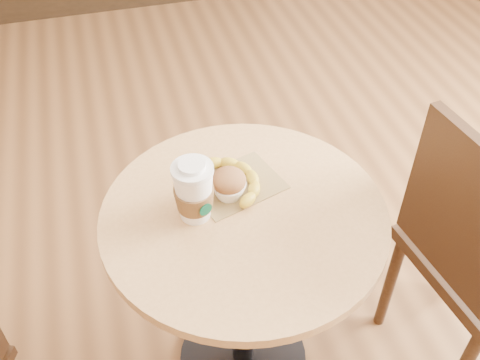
{
  "coord_description": "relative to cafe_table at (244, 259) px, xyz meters",
  "views": [
    {
      "loc": [
        -0.17,
        -0.89,
        1.82
      ],
      "look_at": [
        0.11,
        0.13,
        0.83
      ],
      "focal_mm": 42.0,
      "sensor_mm": 36.0,
      "label": 1
    }
  ],
  "objects": [
    {
      "name": "banana",
      "position": [
        0.01,
        0.11,
        0.22
      ],
      "size": [
        0.2,
        0.26,
        0.03
      ],
      "primitive_type": null,
      "rotation": [
        0.0,
        0.0,
        0.22
      ],
      "color": "gold",
      "rests_on": "kraft_bag"
    },
    {
      "name": "muffin",
      "position": [
        -0.02,
        0.07,
        0.24
      ],
      "size": [
        0.1,
        0.1,
        0.09
      ],
      "color": "white",
      "rests_on": "kraft_bag"
    },
    {
      "name": "kraft_bag",
      "position": [
        0.01,
        0.1,
        0.2
      ],
      "size": [
        0.28,
        0.24,
        0.0
      ],
      "primitive_type": "cube",
      "rotation": [
        0.0,
        0.0,
        0.3
      ],
      "color": "olive",
      "rests_on": "cafe_table"
    },
    {
      "name": "chair_right",
      "position": [
        0.67,
        -0.15,
        -0.01
      ],
      "size": [
        0.48,
        0.48,
        0.98
      ],
      "rotation": [
        0.0,
        0.0,
        1.7
      ],
      "color": "#382313",
      "rests_on": "ground"
    },
    {
      "name": "cafe_table",
      "position": [
        0.0,
        0.0,
        0.0
      ],
      "size": [
        0.76,
        0.76,
        0.75
      ],
      "color": "black",
      "rests_on": "ground"
    },
    {
      "name": "coffee_cup",
      "position": [
        -0.12,
        0.03,
        0.28
      ],
      "size": [
        0.11,
        0.11,
        0.18
      ],
      "rotation": [
        0.0,
        0.0,
        0.37
      ],
      "color": "white",
      "rests_on": "cafe_table"
    }
  ]
}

